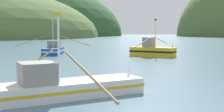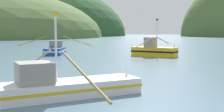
% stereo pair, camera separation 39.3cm
% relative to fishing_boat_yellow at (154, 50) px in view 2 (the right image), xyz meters
% --- Properties ---
extents(hill_mid_left, '(183.53, 146.83, 90.01)m').
position_rel_fishing_boat_yellow_xyz_m(hill_mid_left, '(-117.73, 170.68, -0.91)').
color(hill_mid_left, '#2D562D').
rests_on(hill_mid_left, ground).
extents(fishing_boat_yellow, '(6.90, 11.81, 5.47)m').
position_rel_fishing_boat_yellow_xyz_m(fishing_boat_yellow, '(0.00, 0.00, 0.00)').
color(fishing_boat_yellow, gold).
rests_on(fishing_boat_yellow, ground).
extents(fishing_boat_white, '(9.29, 10.84, 4.77)m').
position_rel_fishing_boat_yellow_xyz_m(fishing_boat_white, '(-4.80, -27.34, -0.28)').
color(fishing_boat_white, white).
rests_on(fishing_boat_white, ground).
extents(fishing_boat_blue, '(11.63, 6.47, 5.51)m').
position_rel_fishing_boat_yellow_xyz_m(fishing_boat_blue, '(-15.66, 1.08, -0.21)').
color(fishing_boat_blue, '#19479E').
rests_on(fishing_boat_blue, ground).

